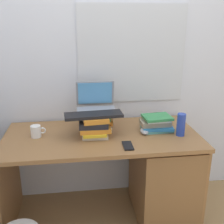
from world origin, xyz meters
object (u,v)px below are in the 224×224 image
(laptop, at_px, (96,103))
(cell_phone, at_px, (128,146))
(book_stack_keyboard_riser, at_px, (95,127))
(mug, at_px, (36,131))
(computer_mouse, at_px, (144,131))
(water_bottle, at_px, (181,125))
(keyboard, at_px, (94,115))
(book_stack_tall, at_px, (97,120))
(book_stack_side, at_px, (156,123))
(desk, at_px, (149,172))

(laptop, height_order, cell_phone, laptop)
(book_stack_keyboard_riser, bearing_deg, mug, 173.79)
(computer_mouse, distance_m, mug, 0.81)
(book_stack_keyboard_riser, xyz_separation_m, water_bottle, (0.64, -0.06, 0.01))
(keyboard, distance_m, cell_phone, 0.34)
(keyboard, relative_size, water_bottle, 2.46)
(mug, height_order, water_bottle, water_bottle)
(book_stack_tall, relative_size, computer_mouse, 2.46)
(book_stack_side, xyz_separation_m, cell_phone, (-0.28, -0.26, -0.05))
(book_stack_side, xyz_separation_m, keyboard, (-0.49, -0.06, 0.11))
(mug, distance_m, water_bottle, 1.07)
(book_stack_tall, xyz_separation_m, water_bottle, (0.61, -0.19, 0.01))
(book_stack_keyboard_riser, relative_size, laptop, 0.76)
(desk, xyz_separation_m, book_stack_tall, (-0.40, 0.12, 0.41))
(book_stack_side, distance_m, cell_phone, 0.38)
(computer_mouse, relative_size, mug, 0.94)
(mug, bearing_deg, desk, -3.21)
(book_stack_keyboard_riser, distance_m, book_stack_side, 0.49)
(book_stack_tall, relative_size, water_bottle, 1.50)
(keyboard, xyz_separation_m, mug, (-0.42, 0.04, -0.12))
(desk, height_order, keyboard, keyboard)
(laptop, relative_size, computer_mouse, 2.90)
(laptop, relative_size, keyboard, 0.72)
(keyboard, height_order, mug, keyboard)
(laptop, xyz_separation_m, cell_phone, (0.19, -0.38, -0.20))
(keyboard, bearing_deg, desk, -4.69)
(book_stack_tall, bearing_deg, desk, -17.06)
(book_stack_side, bearing_deg, water_bottle, -39.41)
(book_stack_tall, distance_m, water_bottle, 0.64)
(desk, relative_size, water_bottle, 8.60)
(mug, xyz_separation_m, water_bottle, (1.07, -0.11, 0.04))
(water_bottle, distance_m, cell_phone, 0.45)
(desk, xyz_separation_m, book_stack_keyboard_riser, (-0.43, 0.00, 0.41))
(book_stack_tall, xyz_separation_m, book_stack_side, (0.46, -0.06, -0.02))
(mug, distance_m, cell_phone, 0.69)
(book_stack_tall, height_order, book_stack_side, book_stack_tall)
(laptop, xyz_separation_m, keyboard, (-0.03, -0.18, -0.03))
(desk, distance_m, book_stack_tall, 0.59)
(book_stack_tall, bearing_deg, cell_phone, -59.76)
(book_stack_tall, xyz_separation_m, keyboard, (-0.03, -0.12, 0.09))
(mug, bearing_deg, cell_phone, -20.96)
(desk, relative_size, laptop, 4.86)
(computer_mouse, bearing_deg, water_bottle, -14.43)
(book_stack_side, bearing_deg, keyboard, -173.42)
(mug, bearing_deg, book_stack_keyboard_riser, -6.21)
(book_stack_tall, distance_m, laptop, 0.13)
(desk, relative_size, book_stack_keyboard_riser, 6.35)
(book_stack_keyboard_riser, relative_size, mug, 2.09)
(cell_phone, bearing_deg, book_stack_side, 44.08)
(laptop, distance_m, computer_mouse, 0.43)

